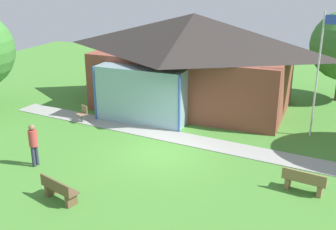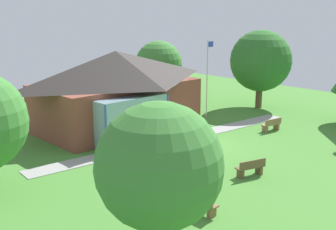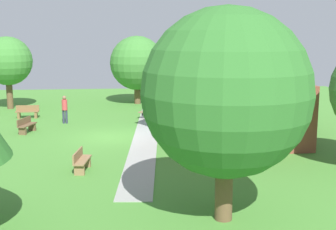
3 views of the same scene
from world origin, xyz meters
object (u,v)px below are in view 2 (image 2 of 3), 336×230
(tree_lawn_corner, at_px, (159,167))
(pavilion, at_px, (117,89))
(tree_behind_pavilion_right, at_px, (159,64))
(bench_front_center, at_px, (251,168))
(flagpole, at_px, (207,75))
(tree_east_hedge, at_px, (261,61))
(bench_front_left, at_px, (200,203))
(patio_chair_west, at_px, (106,151))
(bench_mid_right, at_px, (272,125))
(visitor_strolling_lawn, at_px, (187,159))

(tree_lawn_corner, bearing_deg, pavilion, 57.10)
(tree_behind_pavilion_right, bearing_deg, bench_front_center, -118.17)
(bench_front_center, distance_m, tree_lawn_corner, 9.61)
(flagpole, height_order, bench_front_center, flagpole)
(bench_front_center, relative_size, tree_lawn_corner, 0.29)
(tree_east_hedge, xyz_separation_m, tree_behind_pavilion_right, (-4.35, 7.36, -0.57))
(bench_front_left, distance_m, patio_chair_west, 7.69)
(bench_front_left, bearing_deg, tree_behind_pavilion_right, 140.33)
(bench_mid_right, height_order, bench_front_center, same)
(bench_mid_right, xyz_separation_m, bench_front_center, (-7.52, -3.74, 0.00))
(flagpole, bearing_deg, patio_chair_west, -166.88)
(tree_east_hedge, bearing_deg, bench_front_center, -146.67)
(bench_front_center, bearing_deg, flagpole, 67.94)
(bench_front_left, bearing_deg, flagpole, 128.76)
(pavilion, distance_m, flagpole, 7.03)
(tree_east_hedge, bearing_deg, visitor_strolling_lawn, -156.68)
(pavilion, bearing_deg, patio_chair_west, -132.59)
(patio_chair_west, bearing_deg, tree_behind_pavilion_right, -121.80)
(tree_east_hedge, distance_m, tree_lawn_corner, 24.23)
(bench_mid_right, distance_m, patio_chair_west, 11.47)
(bench_front_left, distance_m, visitor_strolling_lawn, 3.46)
(bench_mid_right, height_order, tree_lawn_corner, tree_lawn_corner)
(bench_front_left, relative_size, patio_chair_west, 1.76)
(bench_mid_right, height_order, patio_chair_west, patio_chair_west)
(tree_lawn_corner, bearing_deg, bench_front_center, 19.09)
(flagpole, bearing_deg, bench_front_center, -128.43)
(pavilion, relative_size, tree_east_hedge, 1.79)
(pavilion, relative_size, bench_front_center, 7.19)
(tree_east_hedge, bearing_deg, flagpole, 171.02)
(bench_mid_right, xyz_separation_m, tree_behind_pavilion_right, (0.93, 12.04, 2.85))
(bench_front_center, distance_m, tree_east_hedge, 15.70)
(visitor_strolling_lawn, distance_m, tree_east_hedge, 16.89)
(bench_front_left, bearing_deg, tree_east_hedge, 116.50)
(flagpole, xyz_separation_m, visitor_strolling_lawn, (-9.86, -7.46, -2.13))
(visitor_strolling_lawn, xyz_separation_m, tree_east_hedge, (15.30, 6.60, 2.80))
(bench_front_left, xyz_separation_m, visitor_strolling_lawn, (2.07, 2.71, 0.62))
(patio_chair_west, distance_m, tree_behind_pavilion_right, 15.29)
(tree_behind_pavilion_right, distance_m, tree_lawn_corner, 25.34)
(bench_front_left, height_order, tree_east_hedge, tree_east_hedge)
(pavilion, height_order, flagpole, flagpole)
(patio_chair_west, bearing_deg, bench_mid_right, -173.96)
(pavilion, xyz_separation_m, patio_chair_west, (-4.20, -4.57, -2.27))
(flagpole, bearing_deg, tree_behind_pavilion_right, 80.50)
(pavilion, xyz_separation_m, visitor_strolling_lawn, (-3.15, -9.48, -1.66))
(pavilion, bearing_deg, bench_front_left, -113.15)
(bench_mid_right, bearing_deg, tree_lawn_corner, -149.37)
(patio_chair_west, bearing_deg, bench_front_center, 138.98)
(pavilion, height_order, visitor_strolling_lawn, pavilion)
(visitor_strolling_lawn, bearing_deg, pavilion, 165.85)
(visitor_strolling_lawn, bearing_deg, tree_lawn_corner, -47.58)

